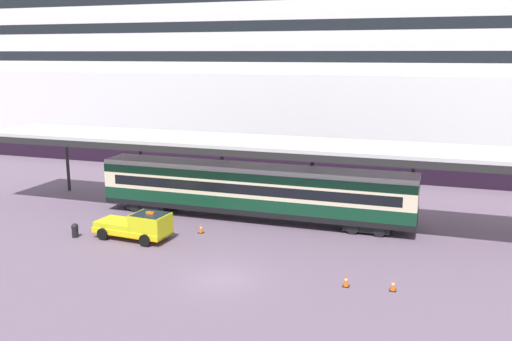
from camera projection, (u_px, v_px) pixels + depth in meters
ground_plane at (221, 278)px, 30.80m from camera, size 400.00×400.00×0.00m
cruise_ship at (368, 48)px, 66.08m from camera, size 128.44×29.71×37.53m
platform_canopy at (255, 144)px, 40.95m from camera, size 44.80×6.08×5.90m
train_carriage at (253, 189)px, 41.24m from camera, size 23.61×2.81×4.11m
service_truck at (139, 225)px, 37.02m from camera, size 5.34×2.56×2.02m
traffic_cone_near at (393, 285)px, 29.14m from camera, size 0.36×0.36×0.67m
traffic_cone_mid at (346, 280)px, 29.67m from camera, size 0.36×0.36×0.69m
traffic_cone_far at (201, 228)px, 38.51m from camera, size 0.36×0.36×0.67m
quay_bollard at (75, 230)px, 37.60m from camera, size 0.48×0.48×0.96m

